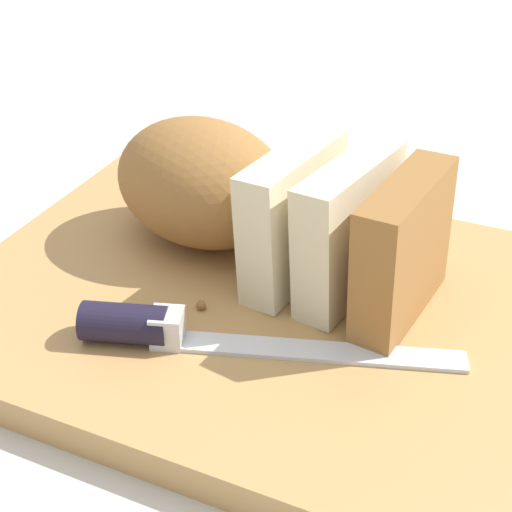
# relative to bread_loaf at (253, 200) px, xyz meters

# --- Properties ---
(ground_plane) EXTENTS (3.00, 3.00, 0.00)m
(ground_plane) POSITION_rel_bread_loaf_xyz_m (0.02, -0.04, -0.07)
(ground_plane) COLOR beige
(cutting_board) EXTENTS (0.43, 0.33, 0.02)m
(cutting_board) POSITION_rel_bread_loaf_xyz_m (0.02, -0.04, -0.06)
(cutting_board) COLOR tan
(cutting_board) RESTS_ON ground_plane
(bread_loaf) EXTENTS (0.26, 0.14, 0.10)m
(bread_loaf) POSITION_rel_bread_loaf_xyz_m (0.00, 0.00, 0.00)
(bread_loaf) COLOR #996633
(bread_loaf) RESTS_ON cutting_board
(bread_knife) EXTENTS (0.24, 0.10, 0.03)m
(bread_knife) POSITION_rel_bread_loaf_xyz_m (-0.01, -0.12, -0.04)
(bread_knife) COLOR silver
(bread_knife) RESTS_ON cutting_board
(crumb_near_knife) EXTENTS (0.01, 0.01, 0.01)m
(crumb_near_knife) POSITION_rel_bread_loaf_xyz_m (-0.00, -0.08, -0.04)
(crumb_near_knife) COLOR #996633
(crumb_near_knife) RESTS_ON cutting_board
(crumb_near_loaf) EXTENTS (0.01, 0.01, 0.01)m
(crumb_near_loaf) POSITION_rel_bread_loaf_xyz_m (0.03, -0.03, -0.04)
(crumb_near_loaf) COLOR #996633
(crumb_near_loaf) RESTS_ON cutting_board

